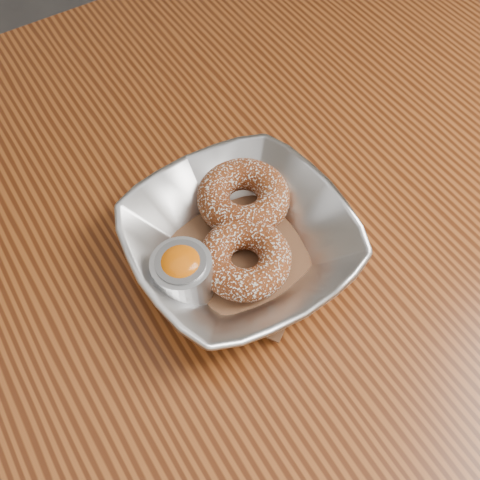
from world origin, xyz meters
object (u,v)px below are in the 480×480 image
serving_bowl (240,242)px  donut_back (243,197)px  ramekin (183,274)px  table (178,274)px  donut_front (245,259)px

serving_bowl → donut_back: size_ratio=2.23×
serving_bowl → ramekin: size_ratio=3.78×
donut_back → ramekin: 0.11m
table → serving_bowl: serving_bowl is taller
donut_front → ramekin: size_ratio=1.59×
ramekin → donut_back: bearing=27.2°
serving_bowl → table: bearing=121.5°
donut_back → ramekin: ramekin is taller
serving_bowl → ramekin: ramekin is taller
table → donut_back: (0.07, -0.03, 0.13)m
donut_back → donut_front: bearing=-121.5°
table → donut_front: size_ratio=13.50×
table → ramekin: ramekin is taller
table → donut_back: 0.15m
serving_bowl → ramekin: bearing=-174.3°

